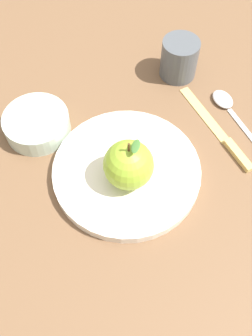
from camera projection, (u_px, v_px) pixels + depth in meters
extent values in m
plane|color=brown|center=(139.00, 162.00, 0.66)|extent=(2.40, 2.40, 0.00)
cylinder|color=silver|center=(126.00, 171.00, 0.64)|extent=(0.25, 0.25, 0.02)
torus|color=silver|center=(126.00, 170.00, 0.64)|extent=(0.25, 0.25, 0.01)
sphere|color=#8CB22D|center=(128.00, 165.00, 0.59)|extent=(0.08, 0.08, 0.08)
cylinder|color=#4C3319|center=(128.00, 148.00, 0.55)|extent=(0.00, 0.00, 0.02)
ellipsoid|color=#386628|center=(135.00, 146.00, 0.55)|extent=(0.02, 0.03, 0.00)
cylinder|color=#B2C6B2|center=(36.00, 124.00, 0.68)|extent=(0.12, 0.12, 0.04)
torus|color=#B2C6B2|center=(35.00, 119.00, 0.67)|extent=(0.12, 0.12, 0.01)
cylinder|color=#8E9F8E|center=(35.00, 120.00, 0.67)|extent=(0.09, 0.09, 0.01)
cylinder|color=#4C5156|center=(179.00, 59.00, 0.74)|extent=(0.07, 0.07, 0.08)
torus|color=#4C5156|center=(181.00, 44.00, 0.71)|extent=(0.07, 0.07, 0.01)
cylinder|color=#35393C|center=(181.00, 44.00, 0.71)|extent=(0.06, 0.06, 0.01)
cube|color=#D8B766|center=(203.00, 114.00, 0.72)|extent=(0.09, 0.13, 0.00)
cube|color=#D8B766|center=(238.00, 155.00, 0.67)|extent=(0.05, 0.07, 0.01)
ellipsoid|color=silver|center=(222.00, 99.00, 0.73)|extent=(0.05, 0.06, 0.01)
cube|color=silver|center=(246.00, 131.00, 0.70)|extent=(0.06, 0.10, 0.01)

